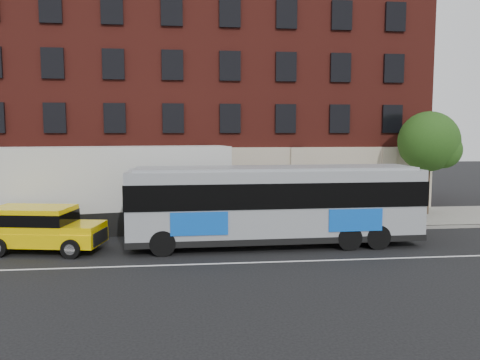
{
  "coord_description": "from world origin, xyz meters",
  "views": [
    {
      "loc": [
        -0.87,
        -17.4,
        5.12
      ],
      "look_at": [
        1.66,
        5.5,
        2.76
      ],
      "focal_mm": 35.23,
      "sensor_mm": 36.0,
      "label": 1
    }
  ],
  "objects": [
    {
      "name": "lane_line",
      "position": [
        0.0,
        0.5,
        0.01
      ],
      "size": [
        60.0,
        0.12,
        0.01
      ],
      "primitive_type": "cube",
      "color": "silver",
      "rests_on": "ground"
    },
    {
      "name": "shipping_container",
      "position": [
        -5.31,
        6.98,
        2.16
      ],
      "size": [
        13.36,
        4.9,
        4.37
      ],
      "color": "black",
      "rests_on": "ground"
    },
    {
      "name": "building",
      "position": [
        -0.01,
        16.92,
        7.58
      ],
      "size": [
        30.0,
        12.1,
        15.0
      ],
      "color": "#5E1D16",
      "rests_on": "sidewalk"
    },
    {
      "name": "ground",
      "position": [
        0.0,
        0.0,
        0.0
      ],
      "size": [
        120.0,
        120.0,
        0.0
      ],
      "primitive_type": "plane",
      "color": "black",
      "rests_on": "ground"
    },
    {
      "name": "yellow_suv",
      "position": [
        -7.21,
        3.2,
        1.11
      ],
      "size": [
        5.22,
        2.91,
        1.94
      ],
      "color": "#FFD303",
      "rests_on": "ground"
    },
    {
      "name": "sign_pole",
      "position": [
        -8.5,
        6.15,
        1.45
      ],
      "size": [
        0.3,
        0.2,
        2.5
      ],
      "color": "slate",
      "rests_on": "ground"
    },
    {
      "name": "city_bus",
      "position": [
        3.01,
        3.18,
        1.97
      ],
      "size": [
        13.1,
        2.97,
        3.58
      ],
      "color": "#909498",
      "rests_on": "ground"
    },
    {
      "name": "sidewalk",
      "position": [
        0.0,
        9.0,
        0.07
      ],
      "size": [
        60.0,
        6.0,
        0.15
      ],
      "primitive_type": "cube",
      "color": "gray",
      "rests_on": "ground"
    },
    {
      "name": "kerb",
      "position": [
        0.0,
        6.0,
        0.07
      ],
      "size": [
        60.0,
        0.25,
        0.15
      ],
      "primitive_type": "cube",
      "color": "gray",
      "rests_on": "ground"
    },
    {
      "name": "street_tree",
      "position": [
        13.54,
        9.48,
        4.41
      ],
      "size": [
        3.6,
        3.6,
        6.2
      ],
      "color": "#322619",
      "rests_on": "sidewalk"
    }
  ]
}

